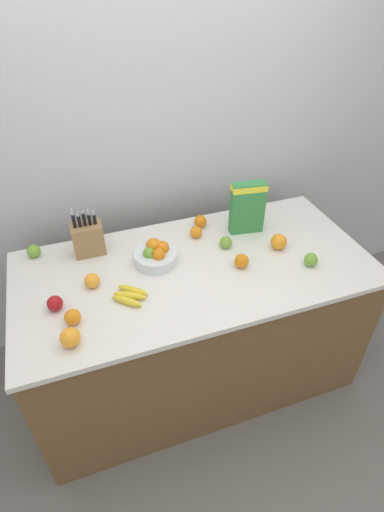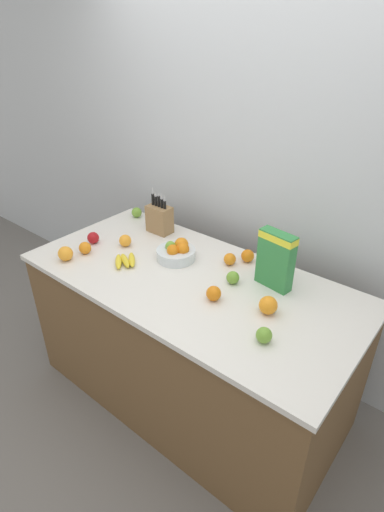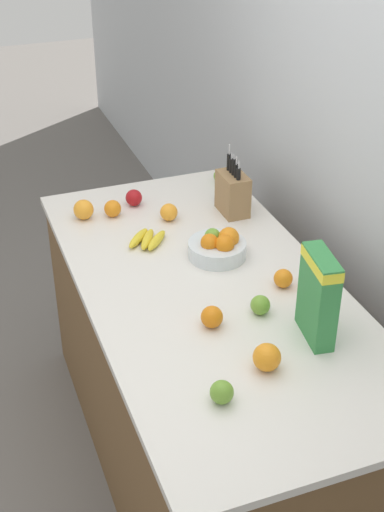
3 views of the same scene
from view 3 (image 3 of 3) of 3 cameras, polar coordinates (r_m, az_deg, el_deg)
name	(u,v)px [view 3 (image 3 of 3)]	position (r m, az deg, el deg)	size (l,w,h in m)	color
ground_plane	(207,459)	(3.21, 1.22, -15.90)	(14.00, 14.00, 0.00)	slate
wall_back	(382,160)	(2.72, 14.93, 7.44)	(9.00, 0.06, 2.60)	silver
counter	(208,379)	(2.89, 1.33, -9.84)	(1.88, 0.91, 0.90)	brown
knife_block	(233,193)	(3.07, 3.28, 5.07)	(0.16, 0.10, 0.30)	#937047
cereal_box	(318,293)	(2.31, 10.09, -2.97)	(0.20, 0.10, 0.31)	#338442
fruit_bowl	(218,246)	(2.77, 2.12, 0.77)	(0.23, 0.23, 0.12)	silver
banana_bunch	(147,239)	(2.88, -3.59, 1.35)	(0.19, 0.20, 0.04)	yellow
apple_rightmost	(221,176)	(3.36, 2.35, 6.42)	(0.07, 0.07, 0.07)	#6B9E33
apple_by_knife_block	(222,392)	(2.12, 2.40, -10.83)	(0.07, 0.07, 0.07)	#6B9E33
apple_leftmost	(260,305)	(2.47, 5.49, -3.92)	(0.07, 0.07, 0.07)	#6B9E33
apple_near_bananas	(134,198)	(3.16, -4.68, 4.67)	(0.07, 0.07, 0.07)	#A31419
orange_mid_right	(113,209)	(3.08, -6.37, 3.80)	(0.07, 0.07, 0.07)	orange
orange_by_cereal	(267,357)	(2.23, 6.01, -8.06)	(0.09, 0.09, 0.09)	orange
orange_back_center	(84,210)	(3.08, -8.67, 3.69)	(0.09, 0.09, 0.09)	orange
orange_mid_left	(169,212)	(3.03, -1.87, 3.52)	(0.08, 0.08, 0.08)	orange
orange_front_center	(314,282)	(2.61, 9.71, -2.03)	(0.08, 0.08, 0.08)	orange
orange_front_left	(212,317)	(2.40, 1.60, -4.89)	(0.08, 0.08, 0.08)	orange
orange_near_bowl	(283,278)	(2.62, 7.31, -1.79)	(0.07, 0.07, 0.07)	orange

